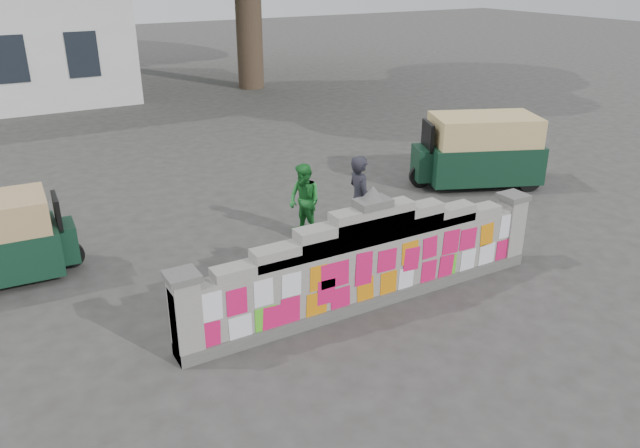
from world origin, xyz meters
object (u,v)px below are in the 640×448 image
object	(u,v)px
pedestrian	(304,201)
rickshaw_right	(479,150)
cyclist_bike	(359,230)
cyclist_rider	(359,213)

from	to	relation	value
pedestrian	rickshaw_right	xyz separation A→B (m)	(5.15, 0.60, 0.15)
cyclist_bike	pedestrian	world-z (taller)	pedestrian
pedestrian	rickshaw_right	distance (m)	5.19
cyclist_rider	rickshaw_right	world-z (taller)	rickshaw_right
pedestrian	rickshaw_right	bearing A→B (deg)	83.17
rickshaw_right	cyclist_rider	bearing A→B (deg)	44.69
cyclist_bike	pedestrian	xyz separation A→B (m)	(-0.45, 1.27, 0.25)
cyclist_bike	rickshaw_right	distance (m)	5.07
cyclist_rider	rickshaw_right	bearing A→B (deg)	-63.32
cyclist_bike	rickshaw_right	xyz separation A→B (m)	(4.70, 1.87, 0.40)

